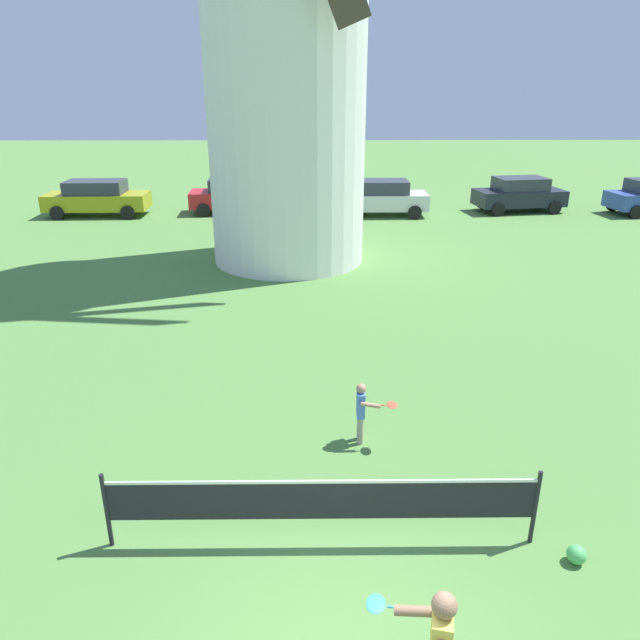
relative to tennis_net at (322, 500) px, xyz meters
name	(u,v)px	position (x,y,z in m)	size (l,w,h in m)	color
tennis_net	(322,500)	(0.00, 0.00, 0.00)	(5.54, 0.06, 1.10)	black
player_far	(362,409)	(0.70, 2.39, -0.07)	(0.67, 0.45, 1.08)	#9E937F
stray_ball	(577,555)	(3.19, -0.37, -0.56)	(0.24, 0.24, 0.24)	#4CB259
parked_car_mustard	(97,198)	(-9.78, 20.81, 0.12)	(4.52, 1.97, 1.56)	#999919
parked_car_red	(235,195)	(-3.69, 21.42, 0.12)	(4.14, 2.10, 1.56)	red
parked_car_silver	(382,197)	(2.99, 20.76, 0.12)	(4.01, 1.89, 1.56)	silver
parked_car_black	(519,194)	(9.41, 21.54, 0.12)	(4.22, 2.35, 1.56)	#1E232D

